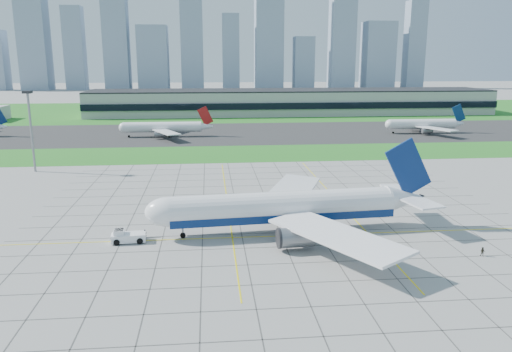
{
  "coord_description": "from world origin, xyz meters",
  "views": [
    {
      "loc": [
        -14.25,
        -97.11,
        35.06
      ],
      "look_at": [
        -2.89,
        22.14,
        7.0
      ],
      "focal_mm": 35.0,
      "sensor_mm": 36.0,
      "label": 1
    }
  ],
  "objects": [
    {
      "name": "pushback_tug",
      "position": [
        -30.74,
        -2.56,
        1.19
      ],
      "size": [
        9.74,
        3.84,
        2.68
      ],
      "rotation": [
        0.0,
        0.0,
        0.08
      ],
      "color": "white",
      "rests_on": "ground"
    },
    {
      "name": "crew_far",
      "position": [
        35.03,
        -16.12,
        0.87
      ],
      "size": [
        1.08,
        1.03,
        1.75
      ],
      "primitive_type": "imported",
      "rotation": [
        0.0,
        0.0,
        -0.63
      ],
      "color": "black",
      "rests_on": "ground"
    },
    {
      "name": "asphalt_taxiway",
      "position": [
        0.0,
        145.0,
        0.03
      ],
      "size": [
        700.0,
        75.0,
        0.04
      ],
      "primitive_type": "cube",
      "color": "#383838",
      "rests_on": "ground"
    },
    {
      "name": "grass_median",
      "position": [
        0.0,
        90.0,
        0.02
      ],
      "size": [
        700.0,
        35.0,
        0.04
      ],
      "primitive_type": "cube",
      "color": "#267220",
      "rests_on": "ground"
    },
    {
      "name": "crew_near",
      "position": [
        -27.38,
        -1.09,
        0.97
      ],
      "size": [
        0.8,
        0.85,
        1.95
      ],
      "primitive_type": "imported",
      "rotation": [
        0.0,
        0.0,
        0.93
      ],
      "color": "black",
      "rests_on": "ground"
    },
    {
      "name": "distant_jet_1",
      "position": [
        -34.85,
        135.97,
        4.49
      ],
      "size": [
        41.07,
        42.66,
        14.08
      ],
      "color": "white",
      "rests_on": "ground"
    },
    {
      "name": "grass_far",
      "position": [
        0.0,
        255.0,
        0.02
      ],
      "size": [
        700.0,
        145.0,
        0.04
      ],
      "primitive_type": "cube",
      "color": "#267220",
      "rests_on": "ground"
    },
    {
      "name": "distant_jet_2",
      "position": [
        89.77,
        135.68,
        4.49
      ],
      "size": [
        37.92,
        42.66,
        14.08
      ],
      "color": "white",
      "rests_on": "ground"
    },
    {
      "name": "apron_markings",
      "position": [
        0.43,
        11.09,
        0.02
      ],
      "size": [
        120.0,
        130.0,
        0.03
      ],
      "color": "#474744",
      "rests_on": "ground"
    },
    {
      "name": "airliner",
      "position": [
        1.07,
        0.52,
        5.23
      ],
      "size": [
        60.71,
        61.32,
        19.11
      ],
      "rotation": [
        0.0,
        0.0,
        0.08
      ],
      "color": "white",
      "rests_on": "ground"
    },
    {
      "name": "city_skyline",
      "position": [
        -8.71,
        520.0,
        59.09
      ],
      "size": [
        523.0,
        32.4,
        160.0
      ],
      "color": "#8194A9",
      "rests_on": "ground"
    },
    {
      "name": "light_mast",
      "position": [
        -70.0,
        65.0,
        16.18
      ],
      "size": [
        2.5,
        2.5,
        25.6
      ],
      "color": "gray",
      "rests_on": "ground"
    },
    {
      "name": "terminal",
      "position": [
        40.0,
        229.87,
        7.89
      ],
      "size": [
        260.0,
        43.0,
        15.8
      ],
      "color": "#B7B7B2",
      "rests_on": "ground"
    },
    {
      "name": "ground",
      "position": [
        0.0,
        0.0,
        0.0
      ],
      "size": [
        1400.0,
        1400.0,
        0.0
      ],
      "primitive_type": "plane",
      "color": "#9C9C97",
      "rests_on": "ground"
    }
  ]
}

